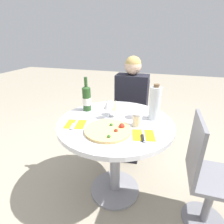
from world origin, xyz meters
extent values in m
plane|color=#9E937F|center=(0.00, 0.00, 0.00)|extent=(12.00, 12.00, 0.00)
cylinder|color=gray|center=(0.00, 0.00, 0.01)|extent=(0.47, 0.47, 0.02)
cylinder|color=gray|center=(0.00, 0.00, 0.37)|extent=(0.09, 0.09, 0.69)
cylinder|color=silver|center=(0.00, 0.00, 0.73)|extent=(0.93, 0.93, 0.04)
cylinder|color=slate|center=(-0.01, 0.76, 0.01)|extent=(0.34, 0.34, 0.01)
cylinder|color=slate|center=(-0.01, 0.76, 0.21)|extent=(0.06, 0.06, 0.43)
cube|color=slate|center=(-0.01, 0.76, 0.44)|extent=(0.37, 0.37, 0.03)
cube|color=slate|center=(-0.01, 0.94, 0.68)|extent=(0.37, 0.02, 0.44)
cube|color=black|center=(-0.01, 0.60, 0.23)|extent=(0.32, 0.34, 0.46)
cube|color=black|center=(-0.01, 0.76, 0.72)|extent=(0.37, 0.22, 0.52)
sphere|color=#DBB293|center=(-0.01, 0.76, 1.07)|extent=(0.19, 0.19, 0.19)
sphere|color=tan|center=(-0.01, 0.76, 1.10)|extent=(0.18, 0.18, 0.18)
cylinder|color=slate|center=(0.78, -0.10, 0.01)|extent=(0.34, 0.34, 0.01)
cylinder|color=slate|center=(0.78, -0.10, 0.21)|extent=(0.06, 0.06, 0.43)
cube|color=slate|center=(0.78, -0.10, 0.44)|extent=(0.37, 0.37, 0.03)
cube|color=slate|center=(0.60, -0.10, 0.68)|extent=(0.02, 0.37, 0.44)
cylinder|color=#DBB26B|center=(-0.01, -0.18, 0.76)|extent=(0.34, 0.34, 0.02)
sphere|color=#B22D1E|center=(0.06, -0.19, 0.78)|extent=(0.03, 0.03, 0.03)
sphere|color=#336B28|center=(0.03, -0.28, 0.78)|extent=(0.03, 0.03, 0.03)
sphere|color=#336B28|center=(0.00, -0.12, 0.78)|extent=(0.02, 0.02, 0.02)
sphere|color=#B22D1E|center=(0.08, -0.12, 0.78)|extent=(0.04, 0.04, 0.04)
cylinder|color=#23471E|center=(-0.31, 0.14, 0.86)|extent=(0.08, 0.08, 0.21)
cone|color=#23471E|center=(-0.31, 0.14, 0.98)|extent=(0.08, 0.08, 0.03)
cylinder|color=#23471E|center=(-0.31, 0.14, 1.02)|extent=(0.03, 0.03, 0.08)
cylinder|color=silver|center=(-0.31, 0.14, 0.84)|extent=(0.08, 0.08, 0.07)
cylinder|color=silver|center=(0.29, 0.13, 0.89)|extent=(0.09, 0.09, 0.27)
cylinder|color=brown|center=(0.29, 0.13, 1.03)|extent=(0.04, 0.04, 0.02)
cylinder|color=silver|center=(0.18, -0.03, 0.80)|extent=(0.07, 0.07, 0.09)
cylinder|color=#B2B2B7|center=(0.18, -0.03, 0.85)|extent=(0.07, 0.07, 0.02)
cylinder|color=silver|center=(-0.07, 0.11, 0.75)|extent=(0.06, 0.06, 0.00)
cylinder|color=silver|center=(-0.07, 0.11, 0.79)|extent=(0.01, 0.01, 0.06)
cone|color=silver|center=(-0.07, 0.11, 0.85)|extent=(0.08, 0.08, 0.07)
cylinder|color=silver|center=(-0.07, 0.03, 0.75)|extent=(0.06, 0.06, 0.00)
cylinder|color=silver|center=(-0.07, 0.03, 0.80)|extent=(0.01, 0.01, 0.08)
cone|color=silver|center=(-0.07, 0.03, 0.88)|extent=(0.08, 0.08, 0.08)
cylinder|color=silver|center=(-0.02, 0.07, 0.75)|extent=(0.06, 0.06, 0.00)
cylinder|color=silver|center=(-0.02, 0.07, 0.79)|extent=(0.01, 0.01, 0.07)
cone|color=beige|center=(-0.02, 0.07, 0.86)|extent=(0.07, 0.07, 0.08)
cube|color=gold|center=(-0.28, -0.15, 0.75)|extent=(0.18, 0.18, 0.00)
cube|color=silver|center=(-0.28, -0.15, 0.76)|extent=(0.06, 0.19, 0.00)
cube|color=silver|center=(-0.28, -0.19, 0.76)|extent=(0.04, 0.09, 0.00)
cube|color=gold|center=(0.25, -0.16, 0.75)|extent=(0.18, 0.18, 0.00)
cube|color=silver|center=(0.25, -0.16, 0.76)|extent=(0.06, 0.19, 0.00)
cube|color=black|center=(0.25, -0.21, 0.76)|extent=(0.04, 0.09, 0.00)
camera|label=1|loc=(0.34, -1.22, 1.38)|focal=28.00mm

